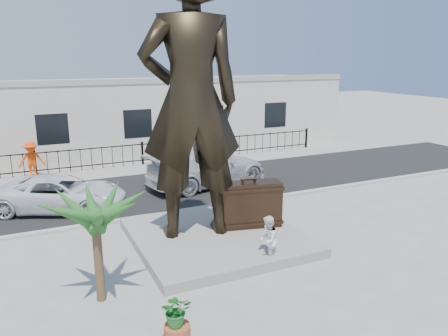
{
  "coord_description": "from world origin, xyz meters",
  "views": [
    {
      "loc": [
        -5.86,
        -10.63,
        5.86
      ],
      "look_at": [
        0.0,
        2.0,
        2.3
      ],
      "focal_mm": 35.0,
      "sensor_mm": 36.0,
      "label": 1
    }
  ],
  "objects_px": {
    "statue": "(191,101)",
    "tourist": "(268,240)",
    "car_white": "(61,193)",
    "suitcase": "(248,204)"
  },
  "relations": [
    {
      "from": "statue",
      "to": "suitcase",
      "type": "distance_m",
      "value": 3.96
    },
    {
      "from": "tourist",
      "to": "car_white",
      "type": "height_order",
      "value": "tourist"
    },
    {
      "from": "statue",
      "to": "car_white",
      "type": "height_order",
      "value": "statue"
    },
    {
      "from": "car_white",
      "to": "tourist",
      "type": "bearing_deg",
      "value": -120.78
    },
    {
      "from": "statue",
      "to": "tourist",
      "type": "relative_size",
      "value": 5.85
    },
    {
      "from": "tourist",
      "to": "car_white",
      "type": "relative_size",
      "value": 0.29
    },
    {
      "from": "statue",
      "to": "tourist",
      "type": "distance_m",
      "value": 4.73
    },
    {
      "from": "suitcase",
      "to": "tourist",
      "type": "bearing_deg",
      "value": -90.6
    },
    {
      "from": "statue",
      "to": "tourist",
      "type": "xyz_separation_m",
      "value": [
        1.37,
        -2.42,
        -3.82
      ]
    },
    {
      "from": "suitcase",
      "to": "tourist",
      "type": "distance_m",
      "value": 2.24
    }
  ]
}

